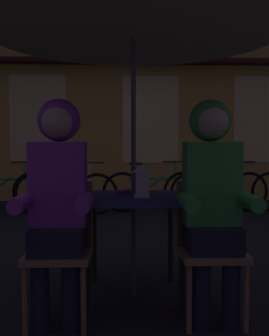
# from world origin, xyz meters

# --- Properties ---
(ground_plane) EXTENTS (60.00, 60.00, 0.00)m
(ground_plane) POSITION_xyz_m (0.00, 0.00, 0.00)
(ground_plane) COLOR black
(cafe_table) EXTENTS (0.72, 0.72, 0.74)m
(cafe_table) POSITION_xyz_m (0.00, 0.00, 0.64)
(cafe_table) COLOR navy
(cafe_table) RESTS_ON ground_plane
(patio_umbrella) EXTENTS (2.10, 2.10, 2.31)m
(patio_umbrella) POSITION_xyz_m (0.00, 0.00, 2.06)
(patio_umbrella) COLOR #4C4C51
(patio_umbrella) RESTS_ON ground_plane
(lantern) EXTENTS (0.11, 0.11, 0.23)m
(lantern) POSITION_xyz_m (0.06, -0.08, 0.86)
(lantern) COLOR white
(lantern) RESTS_ON cafe_table
(chair_left) EXTENTS (0.40, 0.40, 0.87)m
(chair_left) POSITION_xyz_m (-0.48, -0.37, 0.49)
(chair_left) COLOR olive
(chair_left) RESTS_ON ground_plane
(chair_right) EXTENTS (0.40, 0.40, 0.87)m
(chair_right) POSITION_xyz_m (0.48, -0.37, 0.49)
(chair_right) COLOR olive
(chair_right) RESTS_ON ground_plane
(person_left_hooded) EXTENTS (0.45, 0.56, 1.40)m
(person_left_hooded) POSITION_xyz_m (-0.48, -0.43, 0.85)
(person_left_hooded) COLOR black
(person_left_hooded) RESTS_ON ground_plane
(person_right_hooded) EXTENTS (0.45, 0.56, 1.40)m
(person_right_hooded) POSITION_xyz_m (0.48, -0.43, 0.85)
(person_right_hooded) COLOR black
(person_right_hooded) RESTS_ON ground_plane
(shopfront_building) EXTENTS (10.00, 0.93, 6.20)m
(shopfront_building) POSITION_xyz_m (-0.61, 5.40, 3.09)
(shopfront_building) COLOR gold
(shopfront_building) RESTS_ON ground_plane
(bicycle_second) EXTENTS (1.68, 0.08, 0.84)m
(bicycle_second) POSITION_xyz_m (-2.07, 3.79, 0.35)
(bicycle_second) COLOR black
(bicycle_second) RESTS_ON ground_plane
(bicycle_third) EXTENTS (1.68, 0.22, 0.84)m
(bicycle_third) POSITION_xyz_m (-0.98, 3.54, 0.35)
(bicycle_third) COLOR black
(bicycle_third) RESTS_ON ground_plane
(bicycle_fourth) EXTENTS (1.68, 0.19, 0.84)m
(bicycle_fourth) POSITION_xyz_m (0.43, 3.79, 0.35)
(bicycle_fourth) COLOR black
(bicycle_fourth) RESTS_ON ground_plane
(bicycle_fifth) EXTENTS (1.67, 0.25, 0.84)m
(bicycle_fifth) POSITION_xyz_m (1.52, 3.65, 0.35)
(bicycle_fifth) COLOR black
(bicycle_fifth) RESTS_ON ground_plane
(book) EXTENTS (0.24, 0.22, 0.02)m
(book) POSITION_xyz_m (-0.00, 0.13, 0.75)
(book) COLOR #661E7A
(book) RESTS_ON cafe_table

